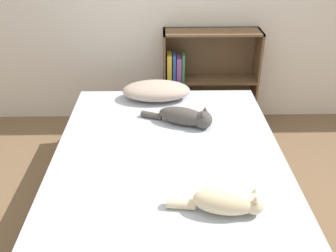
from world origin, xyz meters
The scene contains 6 objects.
ground_plane centered at (0.00, 0.00, 0.00)m, with size 8.00×8.00×0.00m, color brown.
bed centered at (0.00, 0.00, 0.24)m, with size 1.53×1.93×0.49m.
pillow centered at (-0.09, 0.78, 0.57)m, with size 0.56×0.31×0.15m.
cat_light centered at (0.29, -0.58, 0.56)m, with size 0.51×0.20×0.14m.
cat_dark centered at (0.14, 0.34, 0.56)m, with size 0.53×0.28×0.15m.
bookshelf centered at (0.38, 1.29, 0.48)m, with size 0.89×0.26×0.93m.
Camera 1 is at (-0.04, -2.06, 1.87)m, focal length 40.00 mm.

